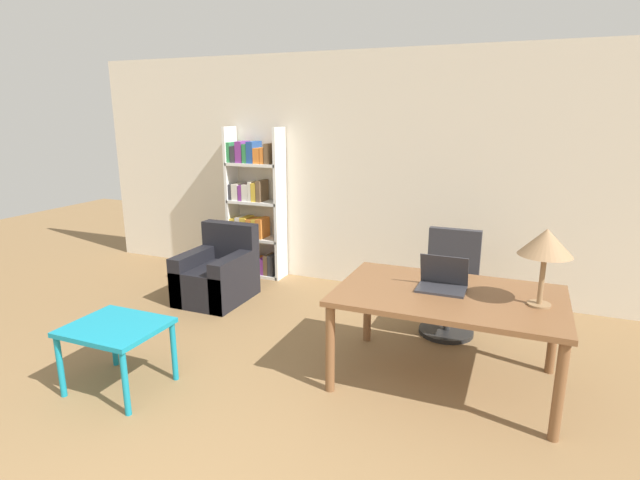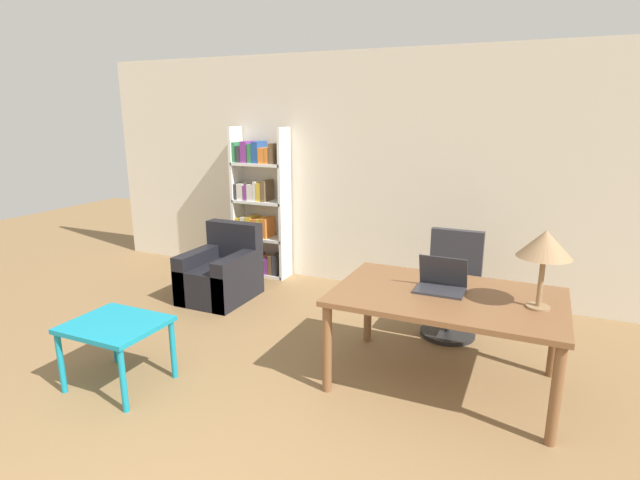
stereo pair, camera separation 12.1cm
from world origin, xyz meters
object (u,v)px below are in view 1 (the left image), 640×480
(desk, at_px, (448,303))
(office_chair, at_px, (450,285))
(table_lamp, at_px, (546,244))
(side_table_blue, at_px, (116,334))
(armchair, at_px, (218,276))
(laptop, at_px, (442,282))
(bookshelf, at_px, (254,210))

(desk, height_order, office_chair, office_chair)
(table_lamp, distance_m, side_table_blue, 3.12)
(desk, relative_size, table_lamp, 3.01)
(desk, relative_size, armchair, 2.03)
(table_lamp, height_order, side_table_blue, table_lamp)
(laptop, distance_m, bookshelf, 3.10)
(laptop, distance_m, table_lamp, 0.79)
(desk, height_order, bookshelf, bookshelf)
(desk, distance_m, bookshelf, 3.20)
(table_lamp, distance_m, armchair, 3.45)
(desk, distance_m, side_table_blue, 2.48)
(armchair, xyz_separation_m, bookshelf, (-0.05, 0.92, 0.57))
(table_lamp, xyz_separation_m, office_chair, (-0.73, 0.96, -0.71))
(desk, xyz_separation_m, office_chair, (-0.12, 0.96, -0.19))
(office_chair, height_order, armchair, office_chair)
(laptop, bearing_deg, desk, -46.94)
(laptop, relative_size, table_lamp, 0.65)
(side_table_blue, bearing_deg, office_chair, 43.07)
(armchair, distance_m, bookshelf, 1.09)
(bookshelf, bearing_deg, table_lamp, -28.21)
(desk, relative_size, side_table_blue, 2.44)
(laptop, distance_m, side_table_blue, 2.47)
(bookshelf, bearing_deg, desk, -33.33)
(side_table_blue, relative_size, armchair, 0.83)
(bookshelf, bearing_deg, side_table_blue, -81.36)
(table_lamp, relative_size, armchair, 0.67)
(desk, height_order, side_table_blue, desk)
(desk, xyz_separation_m, laptop, (-0.06, 0.07, 0.14))
(armchair, bearing_deg, bookshelf, 93.37)
(laptop, relative_size, armchair, 0.44)
(desk, bearing_deg, bookshelf, 146.67)
(desk, bearing_deg, armchair, 162.36)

